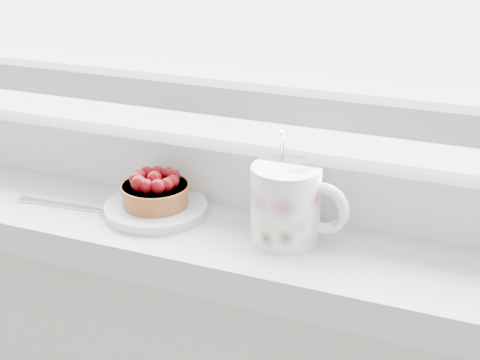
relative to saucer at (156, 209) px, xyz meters
The scene contains 4 objects.
saucer is the anchor object (origin of this frame).
raspberry_tart 0.03m from the saucer, behind, with size 0.08×0.08×0.04m.
floral_mug 0.17m from the saucer, ahead, with size 0.11×0.08×0.12m.
fork 0.10m from the saucer, 165.49° to the right, with size 0.17×0.03×0.00m.
Camera 1 is at (0.29, 1.26, 1.29)m, focal length 50.00 mm.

